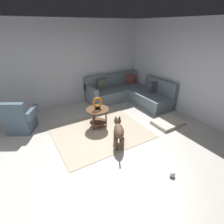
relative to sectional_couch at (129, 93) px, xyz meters
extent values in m
cube|color=beige|center=(-1.99, -2.01, -0.34)|extent=(6.00, 6.00, 0.10)
cube|color=silver|center=(-1.99, 0.93, 1.06)|extent=(6.00, 0.12, 2.70)
cube|color=silver|center=(0.95, -2.01, 1.06)|extent=(0.12, 6.00, 2.70)
cube|color=#BCAD93|center=(-1.84, -1.31, -0.29)|extent=(2.30, 1.90, 0.01)
cube|color=slate|center=(-0.26, 0.39, -0.08)|extent=(2.20, 0.85, 0.42)
cube|color=slate|center=(-0.26, 0.75, 0.36)|extent=(2.20, 0.14, 0.46)
cube|color=slate|center=(0.41, -0.73, -0.08)|extent=(0.85, 1.40, 0.42)
cube|color=slate|center=(0.77, -0.73, 0.36)|extent=(0.14, 1.40, 0.46)
cube|color=slate|center=(-1.28, 0.39, 0.24)|extent=(0.16, 0.85, 0.22)
cube|color=#994C47|center=(0.49, 0.60, 0.30)|extent=(0.38, 0.13, 0.38)
cube|color=slate|center=(-0.76, 0.60, 0.30)|extent=(0.39, 0.18, 0.39)
cube|color=#4C4C56|center=(0.62, -0.63, 0.30)|extent=(0.38, 0.14, 0.38)
cube|color=#4C6070|center=(-3.56, -0.17, -0.09)|extent=(0.82, 0.82, 0.40)
cube|color=#4C6070|center=(-3.68, -0.39, 0.35)|extent=(0.59, 0.42, 0.48)
cube|color=#4C6070|center=(-3.86, 0.00, 0.22)|extent=(0.38, 0.57, 0.22)
cube|color=#4C6070|center=(-3.26, -0.34, 0.22)|extent=(0.38, 0.57, 0.22)
cylinder|color=brown|center=(-1.76, -1.05, 0.23)|extent=(0.60, 0.60, 0.04)
cylinder|color=brown|center=(-1.76, -1.05, -0.14)|extent=(0.45, 0.45, 0.02)
cylinder|color=brown|center=(-1.76, -0.83, -0.04)|extent=(0.04, 0.04, 0.50)
cylinder|color=brown|center=(-1.95, -1.16, -0.04)|extent=(0.04, 0.04, 0.50)
cylinder|color=brown|center=(-1.58, -1.16, -0.04)|extent=(0.04, 0.04, 0.50)
cube|color=black|center=(-1.76, -1.05, 0.27)|extent=(0.12, 0.08, 0.05)
torus|color=orange|center=(-1.76, -1.05, 0.44)|extent=(0.28, 0.06, 0.28)
cube|color=beige|center=(-0.01, -1.93, -0.25)|extent=(0.80, 0.60, 0.09)
cylinder|color=brown|center=(-1.73, -1.87, -0.13)|extent=(0.07, 0.07, 0.32)
cylinder|color=brown|center=(-1.61, -1.93, -0.13)|extent=(0.07, 0.07, 0.32)
cylinder|color=brown|center=(-1.87, -2.15, -0.13)|extent=(0.07, 0.07, 0.32)
cylinder|color=brown|center=(-1.75, -2.21, -0.13)|extent=(0.07, 0.07, 0.32)
ellipsoid|color=brown|center=(-1.74, -2.04, 0.11)|extent=(0.43, 0.56, 0.24)
sphere|color=brown|center=(-1.60, -1.77, 0.18)|extent=(0.17, 0.17, 0.17)
ellipsoid|color=brown|center=(-1.57, -1.70, 0.16)|extent=(0.12, 0.14, 0.07)
cone|color=brown|center=(-1.65, -1.76, 0.30)|extent=(0.06, 0.06, 0.07)
cone|color=brown|center=(-1.57, -1.80, 0.30)|extent=(0.06, 0.06, 0.07)
cylinder|color=brown|center=(-1.88, -2.32, 0.15)|extent=(0.12, 0.20, 0.16)
sphere|color=silver|center=(-1.39, -3.31, -0.24)|extent=(0.11, 0.11, 0.11)
camera|label=1|loc=(-3.52, -4.71, 2.21)|focal=27.62mm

